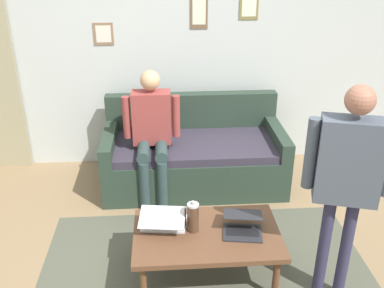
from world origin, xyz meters
TOP-DOWN VIEW (x-y plane):
  - ground_plane at (0.00, 0.00)m, footprint 7.68×7.68m
  - area_rug at (-0.10, -0.04)m, footprint 2.60×1.91m
  - back_wall at (-0.00, -2.20)m, footprint 7.04×0.11m
  - couch at (-0.11, -1.61)m, footprint 1.85×0.91m
  - coffee_table at (-0.10, -0.14)m, footprint 1.09×0.69m
  - laptop_left at (0.22, -0.24)m, footprint 0.38×0.36m
  - laptop_center at (-0.37, -0.14)m, footprint 0.33×0.34m
  - french_press at (-0.00, -0.17)m, footprint 0.11×0.09m
  - person_standing at (-0.98, 0.12)m, footprint 0.57×0.29m
  - person_seated at (0.31, -1.38)m, footprint 0.55×0.51m

SIDE VIEW (x-z plane):
  - ground_plane at x=0.00m, z-range 0.00..0.00m
  - area_rug at x=-0.10m, z-range 0.00..0.01m
  - couch at x=-0.11m, z-range -0.14..0.74m
  - coffee_table at x=-0.10m, z-range 0.16..0.56m
  - laptop_center at x=-0.37m, z-range 0.38..0.52m
  - laptop_left at x=0.22m, z-range 0.37..0.53m
  - french_press at x=0.00m, z-range 0.39..0.65m
  - person_seated at x=0.31m, z-range 0.09..1.37m
  - person_standing at x=-0.98m, z-range 0.23..1.83m
  - back_wall at x=0.00m, z-range 0.00..2.70m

